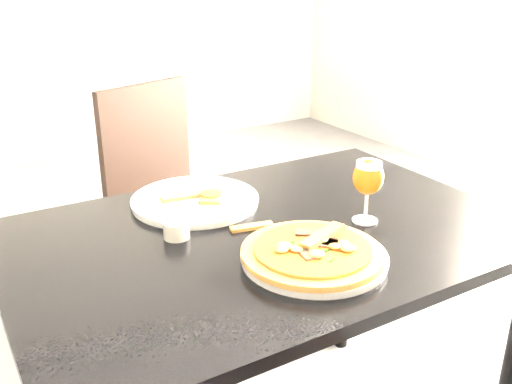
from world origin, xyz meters
TOP-DOWN VIEW (x-y plane):
  - dining_table at (-0.01, -0.18)m, footprint 1.21×0.82m
  - chair_far at (0.10, 0.68)m, footprint 0.54×0.54m
  - plate_main at (-0.01, -0.36)m, footprint 0.38×0.38m
  - pizza at (-0.02, -0.36)m, footprint 0.30×0.30m
  - plate_second at (-0.09, 0.06)m, footprint 0.37×0.37m
  - crust_scraps at (-0.08, 0.04)m, footprint 0.17×0.11m
  - loose_crust at (-0.04, -0.15)m, footprint 0.11×0.05m
  - sauce_cup at (-0.21, -0.10)m, footprint 0.06×0.06m
  - beer_glass at (0.22, -0.26)m, footprint 0.08×0.08m

SIDE VIEW (x-z plane):
  - chair_far at x=0.10m, z-range 0.05..0.98m
  - dining_table at x=-0.01m, z-range 0.28..1.03m
  - loose_crust at x=-0.04m, z-range 0.75..0.76m
  - plate_main at x=-0.01m, z-range 0.75..0.77m
  - plate_second at x=-0.09m, z-range 0.75..0.77m
  - sauce_cup at x=-0.21m, z-range 0.75..0.79m
  - crust_scraps at x=-0.08m, z-range 0.77..0.78m
  - pizza at x=-0.02m, z-range 0.76..0.79m
  - beer_glass at x=0.22m, z-range 0.78..0.94m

